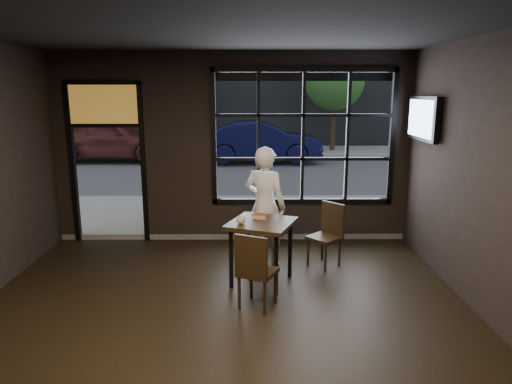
{
  "coord_description": "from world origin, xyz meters",
  "views": [
    {
      "loc": [
        0.35,
        -4.16,
        2.58
      ],
      "look_at": [
        0.4,
        2.2,
        1.15
      ],
      "focal_mm": 32.0,
      "sensor_mm": 36.0,
      "label": 1
    }
  ],
  "objects_px": {
    "cafe_table": "(261,252)",
    "navy_car": "(261,141)",
    "chair_near": "(258,269)",
    "man": "(265,206)"
  },
  "relations": [
    {
      "from": "cafe_table",
      "to": "navy_car",
      "type": "relative_size",
      "value": 0.2
    },
    {
      "from": "man",
      "to": "navy_car",
      "type": "xyz_separation_m",
      "value": [
        0.11,
        9.69,
        -0.09
      ]
    },
    {
      "from": "chair_near",
      "to": "navy_car",
      "type": "height_order",
      "value": "navy_car"
    },
    {
      "from": "cafe_table",
      "to": "chair_near",
      "type": "distance_m",
      "value": 0.72
    },
    {
      "from": "chair_near",
      "to": "navy_car",
      "type": "bearing_deg",
      "value": -65.64
    },
    {
      "from": "chair_near",
      "to": "man",
      "type": "bearing_deg",
      "value": -69.36
    },
    {
      "from": "chair_near",
      "to": "man",
      "type": "distance_m",
      "value": 1.5
    },
    {
      "from": "cafe_table",
      "to": "navy_car",
      "type": "height_order",
      "value": "navy_car"
    },
    {
      "from": "navy_car",
      "to": "chair_near",
      "type": "bearing_deg",
      "value": 176.9
    },
    {
      "from": "chair_near",
      "to": "man",
      "type": "xyz_separation_m",
      "value": [
        0.12,
        1.43,
        0.42
      ]
    }
  ]
}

